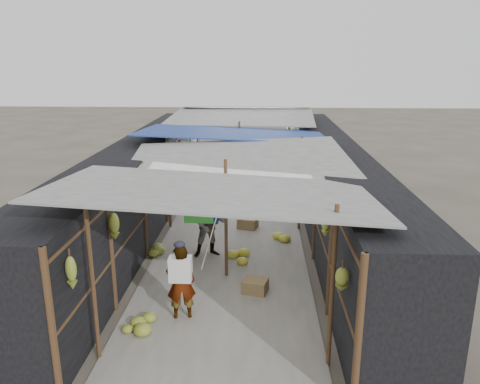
% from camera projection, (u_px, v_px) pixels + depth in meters
% --- Properties ---
extents(ground, '(80.00, 80.00, 0.00)m').
position_uv_depth(ground, '(212.00, 361.00, 7.34)').
color(ground, '#6B6356').
rests_on(ground, ground).
extents(aisle_slab, '(3.60, 16.00, 0.02)m').
position_uv_depth(aisle_slab, '(235.00, 222.00, 13.58)').
color(aisle_slab, '#9E998E').
rests_on(aisle_slab, ground).
extents(stall_left, '(1.40, 15.00, 2.30)m').
position_uv_depth(stall_left, '(141.00, 183.00, 13.39)').
color(stall_left, black).
rests_on(stall_left, ground).
extents(stall_right, '(1.40, 15.00, 2.30)m').
position_uv_depth(stall_right, '(331.00, 185.00, 13.15)').
color(stall_right, black).
rests_on(stall_right, ground).
extents(crate_near, '(0.57, 0.50, 0.29)m').
position_uv_depth(crate_near, '(255.00, 286.00, 9.44)').
color(crate_near, '#987D4D').
rests_on(crate_near, ground).
extents(crate_mid, '(0.61, 0.55, 0.31)m').
position_uv_depth(crate_mid, '(248.00, 223.00, 13.04)').
color(crate_mid, '#987D4D').
rests_on(crate_mid, ground).
extents(crate_back, '(0.49, 0.41, 0.30)m').
position_uv_depth(crate_back, '(219.00, 205.00, 14.68)').
color(crate_back, '#987D4D').
rests_on(crate_back, ground).
extents(black_basin, '(0.60, 0.60, 0.18)m').
position_uv_depth(black_basin, '(278.00, 191.00, 16.49)').
color(black_basin, black).
rests_on(black_basin, ground).
extents(vendor_elderly, '(0.59, 0.45, 1.43)m').
position_uv_depth(vendor_elderly, '(181.00, 282.00, 8.38)').
color(vendor_elderly, silver).
rests_on(vendor_elderly, ground).
extents(shopper_blue, '(0.93, 0.80, 1.64)m').
position_uv_depth(shopper_blue, '(210.00, 224.00, 11.04)').
color(shopper_blue, '#2033A0').
rests_on(shopper_blue, ground).
extents(vendor_seated, '(0.47, 0.61, 0.84)m').
position_uv_depth(vendor_seated, '(290.00, 189.00, 15.44)').
color(vendor_seated, '#47413E').
rests_on(vendor_seated, ground).
extents(market_canopy, '(5.62, 15.20, 2.77)m').
position_uv_depth(market_canopy, '(237.00, 138.00, 13.24)').
color(market_canopy, brown).
rests_on(market_canopy, ground).
extents(hanging_bananas, '(3.95, 13.86, 0.79)m').
position_uv_depth(hanging_bananas, '(239.00, 164.00, 13.24)').
color(hanging_bananas, olive).
rests_on(hanging_bananas, ground).
extents(floor_bananas, '(3.89, 10.55, 0.34)m').
position_uv_depth(floor_bananas, '(231.00, 216.00, 13.69)').
color(floor_bananas, olive).
rests_on(floor_bananas, ground).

